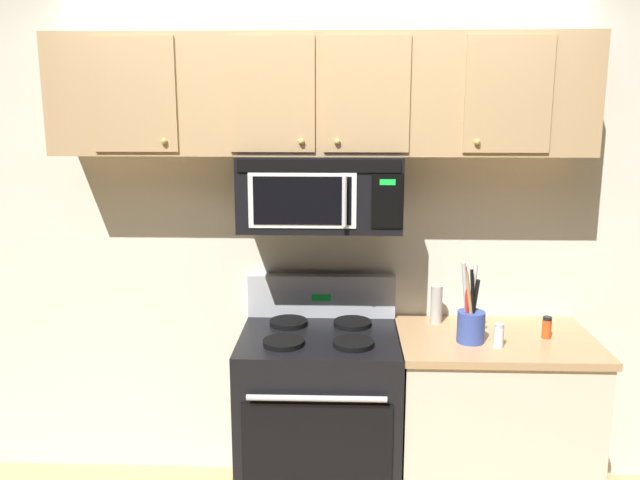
% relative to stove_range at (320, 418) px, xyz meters
% --- Properties ---
extents(back_wall, '(5.20, 0.10, 2.70)m').
position_rel_stove_range_xyz_m(back_wall, '(0.00, 0.37, 0.88)').
color(back_wall, silver).
rests_on(back_wall, ground_plane).
extents(stove_range, '(0.76, 0.69, 1.12)m').
position_rel_stove_range_xyz_m(stove_range, '(0.00, 0.00, 0.00)').
color(stove_range, black).
rests_on(stove_range, ground_plane).
extents(over_range_microwave, '(0.76, 0.43, 0.35)m').
position_rel_stove_range_xyz_m(over_range_microwave, '(-0.00, 0.12, 1.11)').
color(over_range_microwave, black).
extents(upper_cabinets, '(2.50, 0.36, 0.55)m').
position_rel_stove_range_xyz_m(upper_cabinets, '(-0.00, 0.15, 1.56)').
color(upper_cabinets, tan).
extents(counter_segment, '(0.93, 0.65, 0.90)m').
position_rel_stove_range_xyz_m(counter_segment, '(0.84, 0.01, -0.02)').
color(counter_segment, beige).
rests_on(counter_segment, ground_plane).
extents(utensil_crock_blue, '(0.13, 0.13, 0.38)m').
position_rel_stove_range_xyz_m(utensil_crock_blue, '(0.70, -0.07, 0.53)').
color(utensil_crock_blue, '#384C9E').
rests_on(utensil_crock_blue, counter_segment).
extents(salt_shaker, '(0.05, 0.05, 0.11)m').
position_rel_stove_range_xyz_m(salt_shaker, '(0.82, -0.13, 0.49)').
color(salt_shaker, white).
rests_on(salt_shaker, counter_segment).
extents(pepper_mill, '(0.06, 0.06, 0.19)m').
position_rel_stove_range_xyz_m(pepper_mill, '(0.58, 0.19, 0.53)').
color(pepper_mill, '#B7B2A8').
rests_on(pepper_mill, counter_segment).
extents(spice_jar, '(0.04, 0.04, 0.11)m').
position_rel_stove_range_xyz_m(spice_jar, '(1.07, -0.01, 0.48)').
color(spice_jar, '#C64C19').
rests_on(spice_jar, counter_segment).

